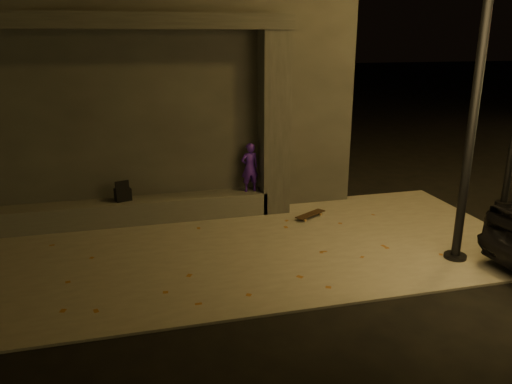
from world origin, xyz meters
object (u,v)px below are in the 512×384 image
object	(u,v)px
column	(274,124)
skateboarder	(250,167)
skateboard	(310,214)
backpack	(123,194)

from	to	relation	value
column	skateboarder	size ratio (longest dim) A/B	3.60
column	skateboard	world-z (taller)	column
skateboarder	skateboard	bearing A→B (deg)	143.22
skateboarder	backpack	bearing A→B (deg)	-6.00
backpack	column	bearing A→B (deg)	-17.84
skateboard	backpack	bearing A→B (deg)	138.94
backpack	skateboard	world-z (taller)	backpack
column	backpack	size ratio (longest dim) A/B	8.64
column	skateboard	size ratio (longest dim) A/B	4.94
skateboarder	backpack	xyz separation A→B (m)	(-2.52, 0.00, -0.36)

